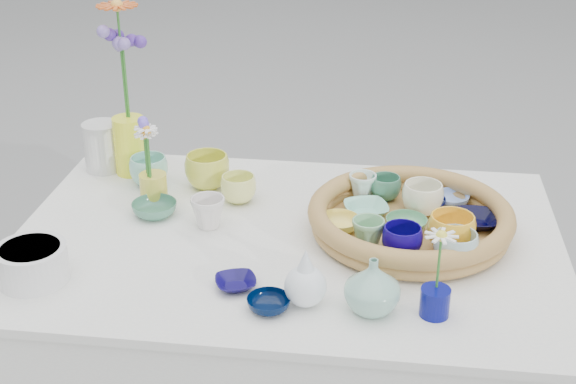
# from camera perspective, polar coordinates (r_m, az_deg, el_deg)

# --- Properties ---
(wicker_tray) EXTENTS (0.47, 0.47, 0.08)m
(wicker_tray) POSITION_cam_1_polar(r_m,az_deg,el_deg) (1.87, 8.68, -1.93)
(wicker_tray) COLOR olive
(wicker_tray) RESTS_ON display_table
(tray_ceramic_0) EXTENTS (0.13, 0.13, 0.03)m
(tray_ceramic_0) POSITION_cam_1_polar(r_m,az_deg,el_deg) (1.95, 9.66, -0.84)
(tray_ceramic_0) COLOR #080C3B
(tray_ceramic_0) RESTS_ON wicker_tray
(tray_ceramic_1) EXTENTS (0.11, 0.11, 0.03)m
(tray_ceramic_1) POSITION_cam_1_polar(r_m,az_deg,el_deg) (1.91, 13.22, -1.98)
(tray_ceramic_1) COLOR black
(tray_ceramic_1) RESTS_ON wicker_tray
(tray_ceramic_2) EXTENTS (0.14, 0.14, 0.08)m
(tray_ceramic_2) POSITION_cam_1_polar(r_m,az_deg,el_deg) (1.78, 11.54, -2.83)
(tray_ceramic_2) COLOR yellow
(tray_ceramic_2) RESTS_ON wicker_tray
(tray_ceramic_3) EXTENTS (0.11, 0.11, 0.03)m
(tray_ceramic_3) POSITION_cam_1_polar(r_m,az_deg,el_deg) (1.86, 8.41, -2.29)
(tray_ceramic_3) COLOR #60A777
(tray_ceramic_3) RESTS_ON wicker_tray
(tray_ceramic_4) EXTENTS (0.08, 0.08, 0.07)m
(tray_ceramic_4) POSITION_cam_1_polar(r_m,az_deg,el_deg) (1.77, 5.71, -2.96)
(tray_ceramic_4) COLOR #7BB783
(tray_ceramic_4) RESTS_ON wicker_tray
(tray_ceramic_5) EXTENTS (0.13, 0.13, 0.03)m
(tray_ceramic_5) POSITION_cam_1_polar(r_m,az_deg,el_deg) (1.92, 5.58, -1.24)
(tray_ceramic_5) COLOR #84D1B6
(tray_ceramic_5) RESTS_ON wicker_tray
(tray_ceramic_6) EXTENTS (0.08, 0.08, 0.06)m
(tray_ceramic_6) POSITION_cam_1_polar(r_m,az_deg,el_deg) (1.99, 5.31, 0.41)
(tray_ceramic_6) COLOR white
(tray_ceramic_6) RESTS_ON wicker_tray
(tray_ceramic_7) EXTENTS (0.12, 0.12, 0.08)m
(tray_ceramic_7) POSITION_cam_1_polar(r_m,az_deg,el_deg) (1.93, 9.55, -0.47)
(tray_ceramic_7) COLOR white
(tray_ceramic_7) RESTS_ON wicker_tray
(tray_ceramic_8) EXTENTS (0.09, 0.09, 0.03)m
(tray_ceramic_8) POSITION_cam_1_polar(r_m,az_deg,el_deg) (1.99, 11.56, -0.53)
(tray_ceramic_8) COLOR #8DACEA
(tray_ceramic_8) RESTS_ON wicker_tray
(tray_ceramic_9) EXTENTS (0.10, 0.10, 0.07)m
(tray_ceramic_9) POSITION_cam_1_polar(r_m,az_deg,el_deg) (1.74, 8.11, -3.48)
(tray_ceramic_9) COLOR #0E0267
(tray_ceramic_9) RESTS_ON wicker_tray
(tray_ceramic_10) EXTENTS (0.12, 0.12, 0.03)m
(tray_ceramic_10) POSITION_cam_1_polar(r_m,az_deg,el_deg) (1.84, 3.65, -2.28)
(tray_ceramic_10) COLOR #FAE35F
(tray_ceramic_10) RESTS_ON wicker_tray
(tray_ceramic_11) EXTENTS (0.12, 0.12, 0.07)m
(tray_ceramic_11) POSITION_cam_1_polar(r_m,az_deg,el_deg) (1.73, 11.84, -3.95)
(tray_ceramic_11) COLOR #A1C0BD
(tray_ceramic_11) RESTS_ON wicker_tray
(tray_ceramic_12) EXTENTS (0.08, 0.08, 0.06)m
(tray_ceramic_12) POSITION_cam_1_polar(r_m,az_deg,el_deg) (1.99, 6.95, 0.30)
(tray_ceramic_12) COLOR #448466
(tray_ceramic_12) RESTS_ON wicker_tray
(loose_ceramic_0) EXTENTS (0.15, 0.15, 0.09)m
(loose_ceramic_0) POSITION_cam_1_polar(r_m,az_deg,el_deg) (2.08, -5.76, 1.48)
(loose_ceramic_0) COLOR #CCCF42
(loose_ceramic_0) RESTS_ON display_table
(loose_ceramic_1) EXTENTS (0.11, 0.11, 0.07)m
(loose_ceramic_1) POSITION_cam_1_polar(r_m,az_deg,el_deg) (2.00, -3.54, 0.24)
(loose_ceramic_1) COLOR #E4E879
(loose_ceramic_1) RESTS_ON display_table
(loose_ceramic_2) EXTENTS (0.14, 0.14, 0.03)m
(loose_ceramic_2) POSITION_cam_1_polar(r_m,az_deg,el_deg) (1.96, -9.47, -1.21)
(loose_ceramic_2) COLOR #407A5F
(loose_ceramic_2) RESTS_ON display_table
(loose_ceramic_3) EXTENTS (0.09, 0.09, 0.08)m
(loose_ceramic_3) POSITION_cam_1_polar(r_m,az_deg,el_deg) (1.89, -5.70, -1.45)
(loose_ceramic_3) COLOR silver
(loose_ceramic_3) RESTS_ON display_table
(loose_ceramic_4) EXTENTS (0.11, 0.11, 0.02)m
(loose_ceramic_4) POSITION_cam_1_polar(r_m,az_deg,el_deg) (1.67, -3.73, -6.48)
(loose_ceramic_4) COLOR #0E0847
(loose_ceramic_4) RESTS_ON display_table
(loose_ceramic_5) EXTENTS (0.11, 0.11, 0.08)m
(loose_ceramic_5) POSITION_cam_1_polar(r_m,az_deg,el_deg) (2.12, -9.87, 1.49)
(loose_ceramic_5) COLOR #84CCB6
(loose_ceramic_5) RESTS_ON display_table
(loose_ceramic_6) EXTENTS (0.10, 0.10, 0.03)m
(loose_ceramic_6) POSITION_cam_1_polar(r_m,az_deg,el_deg) (1.59, -1.39, -7.97)
(loose_ceramic_6) COLOR black
(loose_ceramic_6) RESTS_ON display_table
(fluted_bowl) EXTENTS (0.17, 0.17, 0.08)m
(fluted_bowl) POSITION_cam_1_polar(r_m,az_deg,el_deg) (1.76, -17.73, -4.86)
(fluted_bowl) COLOR silver
(fluted_bowl) RESTS_ON display_table
(bud_vase_paleblue) EXTENTS (0.11, 0.11, 0.13)m
(bud_vase_paleblue) POSITION_cam_1_polar(r_m,az_deg,el_deg) (1.58, 1.25, -6.02)
(bud_vase_paleblue) COLOR white
(bud_vase_paleblue) RESTS_ON display_table
(bud_vase_seafoam) EXTENTS (0.13, 0.13, 0.12)m
(bud_vase_seafoam) POSITION_cam_1_polar(r_m,az_deg,el_deg) (1.57, 6.03, -6.64)
(bud_vase_seafoam) COLOR #85B9A6
(bud_vase_seafoam) RESTS_ON display_table
(bud_vase_cobalt) EXTENTS (0.08, 0.08, 0.06)m
(bud_vase_cobalt) POSITION_cam_1_polar(r_m,az_deg,el_deg) (1.60, 10.40, -7.70)
(bud_vase_cobalt) COLOR #070B67
(bud_vase_cobalt) RESTS_ON display_table
(single_daisy) EXTENTS (0.08, 0.08, 0.13)m
(single_daisy) POSITION_cam_1_polar(r_m,az_deg,el_deg) (1.56, 10.69, -4.90)
(single_daisy) COLOR white
(single_daisy) RESTS_ON bud_vase_cobalt
(tall_vase_yellow) EXTENTS (0.10, 0.10, 0.16)m
(tall_vase_yellow) POSITION_cam_1_polar(r_m,az_deg,el_deg) (2.18, -11.18, 3.26)
(tall_vase_yellow) COLOR #F1F82B
(tall_vase_yellow) RESTS_ON display_table
(gerbera) EXTENTS (0.13, 0.13, 0.31)m
(gerbera) POSITION_cam_1_polar(r_m,az_deg,el_deg) (2.11, -11.71, 8.98)
(gerbera) COLOR #D7581E
(gerbera) RESTS_ON tall_vase_yellow
(hydrangea) EXTENTS (0.11, 0.11, 0.29)m
(hydrangea) POSITION_cam_1_polar(r_m,az_deg,el_deg) (2.12, -11.47, 7.86)
(hydrangea) COLOR #502D9D
(hydrangea) RESTS_ON tall_vase_yellow
(white_pitcher) EXTENTS (0.14, 0.11, 0.13)m
(white_pitcher) POSITION_cam_1_polar(r_m,az_deg,el_deg) (2.22, -13.06, 3.16)
(white_pitcher) COLOR silver
(white_pitcher) RESTS_ON display_table
(daisy_cup) EXTENTS (0.07, 0.07, 0.07)m
(daisy_cup) POSITION_cam_1_polar(r_m,az_deg,el_deg) (2.03, -9.54, 0.30)
(daisy_cup) COLOR gold
(daisy_cup) RESTS_ON display_table
(daisy_posy) EXTENTS (0.11, 0.11, 0.16)m
(daisy_posy) POSITION_cam_1_polar(r_m,az_deg,el_deg) (1.98, -9.89, 3.37)
(daisy_posy) COLOR white
(daisy_posy) RESTS_ON daisy_cup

